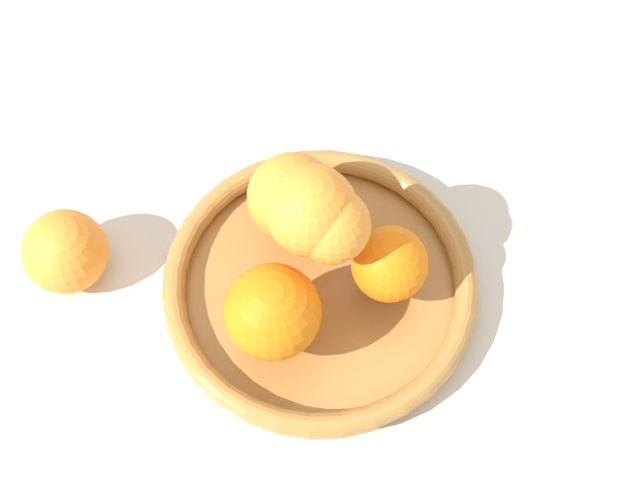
# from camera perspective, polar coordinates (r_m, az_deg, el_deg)

# --- Properties ---
(ground_plane) EXTENTS (4.00, 4.00, 0.00)m
(ground_plane) POSITION_cam_1_polar(r_m,az_deg,el_deg) (0.84, -0.00, -3.47)
(ground_plane) COLOR beige
(fruit_bowl) EXTENTS (0.29, 0.29, 0.04)m
(fruit_bowl) POSITION_cam_1_polar(r_m,az_deg,el_deg) (0.82, -0.00, -2.94)
(fruit_bowl) COLOR #A57238
(fruit_bowl) RESTS_ON ground_plane
(orange_pile) EXTENTS (0.17, 0.20, 0.14)m
(orange_pile) POSITION_cam_1_polar(r_m,az_deg,el_deg) (0.76, -0.64, -0.20)
(orange_pile) COLOR orange
(orange_pile) RESTS_ON fruit_bowl
(stray_orange) EXTENTS (0.08, 0.08, 0.08)m
(stray_orange) POSITION_cam_1_polar(r_m,az_deg,el_deg) (0.85, -16.00, -0.71)
(stray_orange) COLOR orange
(stray_orange) RESTS_ON ground_plane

